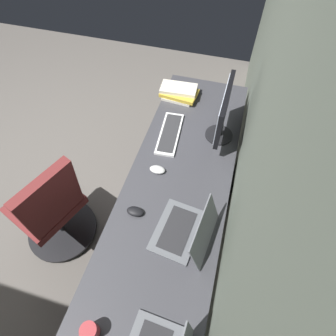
{
  "coord_description": "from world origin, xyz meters",
  "views": [
    {
      "loc": [
        1.12,
        1.82,
        2.23
      ],
      "look_at": [
        0.22,
        1.57,
        0.95
      ],
      "focal_mm": 29.49,
      "sensor_mm": 36.0,
      "label": 1
    }
  ],
  "objects": [
    {
      "name": "book_stack_near",
      "position": [
        -0.67,
        1.41,
        0.77
      ],
      "size": [
        0.22,
        0.31,
        0.08
      ],
      "color": "beige",
      "rests_on": "desk"
    },
    {
      "name": "floor_plane",
      "position": [
        0.0,
        0.0,
        0.0
      ],
      "size": [
        5.06,
        5.06,
        0.0
      ],
      "primitive_type": "plane",
      "color": "#59544F"
    },
    {
      "name": "wall_back",
      "position": [
        0.0,
        2.02,
        1.3
      ],
      "size": [
        4.81,
        0.1,
        2.6
      ],
      "primitive_type": "cube",
      "color": "slate",
      "rests_on": "ground"
    },
    {
      "name": "monitor_primary",
      "position": [
        -0.32,
        1.8,
        0.96
      ],
      "size": [
        0.47,
        0.2,
        0.4
      ],
      "color": "black",
      "rests_on": "desk"
    },
    {
      "name": "drawer_pedestal",
      "position": [
        -0.04,
        1.64,
        0.35
      ],
      "size": [
        0.4,
        0.51,
        0.69
      ],
      "color": "#38383D",
      "rests_on": "ground"
    },
    {
      "name": "laptop_leftmost",
      "position": [
        0.49,
        1.76,
        0.78
      ],
      "size": [
        0.38,
        0.35,
        0.23
      ],
      "color": "#595B60",
      "rests_on": "desk"
    },
    {
      "name": "keyboard_main",
      "position": [
        -0.24,
        1.45,
        0.74
      ],
      "size": [
        0.43,
        0.17,
        0.02
      ],
      "color": "silver",
      "rests_on": "desk"
    },
    {
      "name": "coffee_mug",
      "position": [
        1.08,
        1.44,
        0.77
      ],
      "size": [
        0.12,
        0.08,
        0.09
      ],
      "color": "#A53338",
      "rests_on": "desk"
    },
    {
      "name": "mouse_spare",
      "position": [
        0.44,
        1.42,
        0.75
      ],
      "size": [
        0.06,
        0.1,
        0.03
      ],
      "primitive_type": "ellipsoid",
      "color": "black",
      "rests_on": "desk"
    },
    {
      "name": "desk",
      "position": [
        0.22,
        1.62,
        0.67
      ],
      "size": [
        2.33,
        0.67,
        0.73
      ],
      "color": "#38383D",
      "rests_on": "ground"
    },
    {
      "name": "office_chair",
      "position": [
        0.46,
        0.77,
        0.46
      ],
      "size": [
        0.56,
        0.61,
        0.97
      ],
      "color": "maroon",
      "rests_on": "ground"
    },
    {
      "name": "mouse_main",
      "position": [
        0.11,
        1.46,
        0.75
      ],
      "size": [
        0.06,
        0.1,
        0.03
      ],
      "primitive_type": "ellipsoid",
      "color": "silver",
      "rests_on": "desk"
    }
  ]
}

